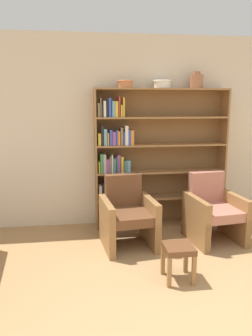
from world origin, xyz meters
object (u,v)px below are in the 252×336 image
(armchair_leather, at_px, (127,215))
(footstool, at_px, (179,253))
(vase_tall, at_px, (196,81))
(bowl_stoneware, at_px, (125,84))
(bookshelf, at_px, (147,160))
(armchair_cushioned, at_px, (213,211))
(bowl_brass, at_px, (162,84))

(armchair_leather, distance_m, footstool, 1.01)
(vase_tall, relative_size, armchair_leather, 0.26)
(bowl_stoneware, height_order, footstool, bowl_stoneware)
(armchair_leather, height_order, footstool, armchair_leather)
(bowl_stoneware, xyz_separation_m, footstool, (0.34, -1.58, -1.77))
(bookshelf, relative_size, armchair_leather, 2.27)
(vase_tall, xyz_separation_m, armchair_leather, (-1.08, -0.65, -1.71))
(armchair_leather, bearing_deg, footstool, 106.53)
(vase_tall, bearing_deg, armchair_cushioned, -83.49)
(bookshelf, xyz_separation_m, armchair_leather, (-0.39, -0.67, -0.60))
(armchair_cushioned, bearing_deg, vase_tall, -90.43)
(bookshelf, distance_m, armchair_cushioned, 1.18)
(bowl_stoneware, bearing_deg, bowl_brass, 0.00)
(bowl_stoneware, xyz_separation_m, armchair_cushioned, (1.09, -0.65, -1.67))
(bowl_brass, height_order, footstool, bowl_brass)
(bookshelf, relative_size, armchair_cushioned, 2.27)
(bowl_brass, distance_m, vase_tall, 0.49)
(bookshelf, xyz_separation_m, bowl_brass, (0.20, -0.02, 1.07))
(bookshelf, relative_size, bowl_brass, 7.73)
(bowl_brass, relative_size, armchair_leather, 0.29)
(bookshelf, xyz_separation_m, armchair_cushioned, (0.76, -0.67, -0.60))
(bookshelf, height_order, bowl_brass, bowl_brass)
(bowl_brass, relative_size, armchair_cushioned, 0.29)
(vase_tall, bearing_deg, bowl_brass, 180.00)
(bowl_stoneware, relative_size, vase_tall, 0.95)
(bowl_brass, height_order, vase_tall, vase_tall)
(vase_tall, distance_m, footstool, 2.49)
(bowl_brass, distance_m, footstool, 2.38)
(bowl_brass, relative_size, vase_tall, 1.12)
(bowl_brass, xyz_separation_m, footstool, (-0.18, -1.58, -1.77))
(vase_tall, bearing_deg, bowl_stoneware, 180.00)
(bowl_brass, height_order, armchair_leather, bowl_brass)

